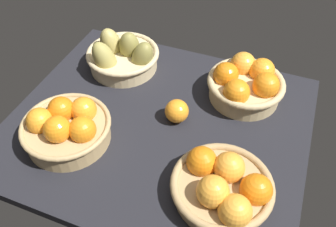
% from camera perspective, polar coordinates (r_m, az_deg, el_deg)
% --- Properties ---
extents(market_tray, '(0.84, 0.72, 0.03)m').
position_cam_1_polar(market_tray, '(1.03, -1.64, -2.00)').
color(market_tray, black).
rests_on(market_tray, ground).
extents(basket_near_right, '(0.25, 0.25, 0.11)m').
position_cam_1_polar(basket_near_right, '(0.85, 8.96, -11.54)').
color(basket_near_right, tan).
rests_on(basket_near_right, market_tray).
extents(basket_far_left_pears, '(0.25, 0.24, 0.14)m').
position_cam_1_polar(basket_far_left_pears, '(1.18, -7.34, 9.20)').
color(basket_far_left_pears, '#D3BC8C').
rests_on(basket_far_left_pears, market_tray).
extents(basket_far_right, '(0.23, 0.23, 0.12)m').
position_cam_1_polar(basket_far_right, '(1.09, 12.44, 4.74)').
color(basket_far_right, tan).
rests_on(basket_far_right, market_tray).
extents(basket_near_left, '(0.24, 0.24, 0.12)m').
position_cam_1_polar(basket_near_left, '(0.98, -16.08, -2.10)').
color(basket_near_left, tan).
rests_on(basket_near_left, market_tray).
extents(loose_orange_front_gap, '(0.07, 0.07, 0.07)m').
position_cam_1_polar(loose_orange_front_gap, '(1.00, 1.44, 0.39)').
color(loose_orange_front_gap, orange).
rests_on(loose_orange_front_gap, market_tray).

